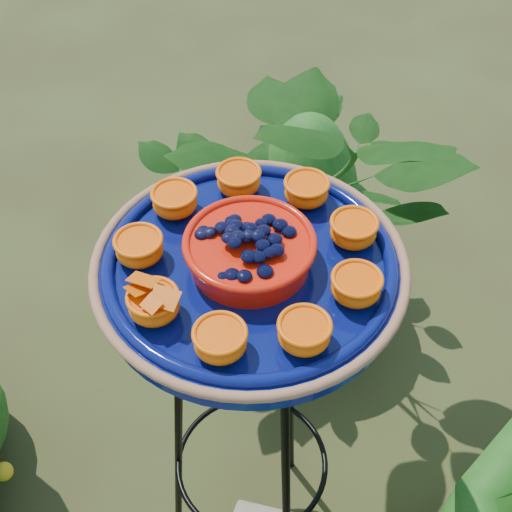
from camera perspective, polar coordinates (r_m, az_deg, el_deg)
name	(u,v)px	position (r m, az deg, el deg)	size (l,w,h in m)	color
tripod_stand	(251,404)	(1.36, -0.39, -11.77)	(0.38, 0.38, 0.89)	black
feeder_dish	(250,264)	(1.04, -0.50, -0.62)	(0.53, 0.53, 0.11)	#070F54
shrub_back_left	(306,199)	(1.88, 4.02, 4.56)	(0.78, 0.68, 0.87)	#164C14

